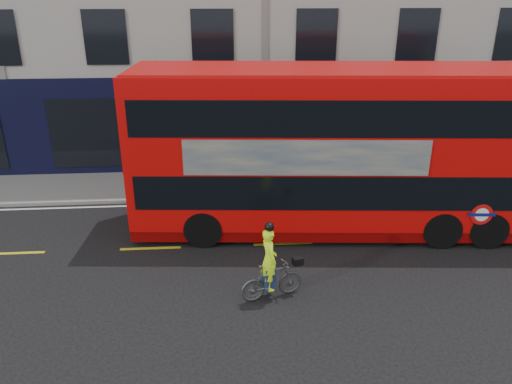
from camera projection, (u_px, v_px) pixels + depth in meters
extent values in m
plane|color=black|center=(290.00, 269.00, 13.85)|extent=(120.00, 120.00, 0.00)
cube|color=slate|center=(267.00, 182.00, 19.81)|extent=(60.00, 3.00, 0.12)
cube|color=gray|center=(271.00, 197.00, 18.43)|extent=(60.00, 0.12, 0.13)
cube|color=black|center=(264.00, 125.00, 20.43)|extent=(50.00, 0.08, 4.00)
cube|color=silver|center=(272.00, 202.00, 18.18)|extent=(58.00, 0.10, 0.01)
cube|color=red|center=(340.00, 145.00, 15.22)|extent=(12.81, 3.90, 4.53)
cube|color=#6A0404|center=(335.00, 217.00, 16.15)|extent=(12.81, 3.84, 0.34)
cube|color=black|center=(338.00, 176.00, 15.60)|extent=(12.31, 3.89, 1.03)
cube|color=black|center=(342.00, 107.00, 14.77)|extent=(12.31, 3.89, 1.03)
cube|color=#AF0C0B|center=(345.00, 69.00, 14.34)|extent=(12.55, 3.76, 0.09)
cube|color=black|center=(136.00, 176.00, 15.65)|extent=(0.25, 2.58, 1.03)
cube|color=tan|center=(306.00, 158.00, 13.84)|extent=(6.86, 0.61, 1.03)
cylinder|color=red|center=(482.00, 215.00, 14.46)|extent=(0.64, 0.07, 0.64)
cylinder|color=white|center=(482.00, 215.00, 14.46)|extent=(0.41, 0.05, 0.41)
cube|color=#0C1459|center=(482.00, 215.00, 14.45)|extent=(0.80, 0.09, 0.10)
cylinder|color=black|center=(471.00, 211.00, 16.03)|extent=(1.38, 3.00, 1.15)
cylinder|color=black|center=(428.00, 211.00, 16.04)|extent=(1.38, 3.00, 1.15)
cylinder|color=black|center=(207.00, 211.00, 16.09)|extent=(1.38, 3.00, 1.15)
imported|color=#4B4D50|center=(272.00, 280.00, 12.43)|extent=(1.71, 0.90, 0.99)
imported|color=#C0F316|center=(269.00, 259.00, 12.16)|extent=(0.54, 0.67, 1.61)
cube|color=black|center=(298.00, 261.00, 12.50)|extent=(0.30, 0.26, 0.20)
cube|color=#1B2748|center=(269.00, 278.00, 12.37)|extent=(0.35, 0.40, 0.63)
sphere|color=black|center=(269.00, 227.00, 11.83)|extent=(0.23, 0.23, 0.23)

